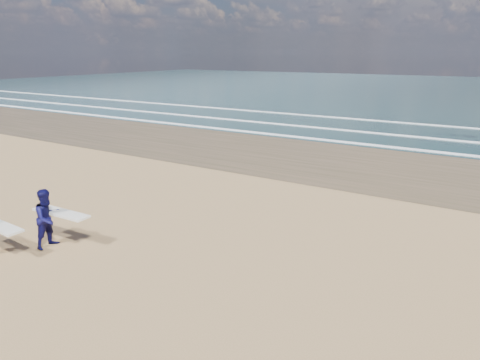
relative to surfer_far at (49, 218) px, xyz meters
The scene contains 1 object.
surfer_far is the anchor object (origin of this frame).
Camera 1 is at (11.90, -6.46, 6.16)m, focal length 32.00 mm.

